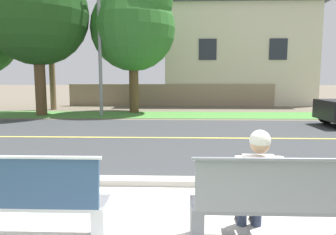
{
  "coord_description": "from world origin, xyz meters",
  "views": [
    {
      "loc": [
        0.32,
        -2.76,
        1.8
      ],
      "look_at": [
        0.11,
        3.52,
        1.0
      ],
      "focal_mm": 33.51,
      "sensor_mm": 36.0,
      "label": 1
    }
  ],
  "objects_px": {
    "seated_person_white": "(256,180)",
    "streetlamp": "(101,32)",
    "shade_tree_centre": "(135,22)",
    "bench_right": "(277,205)",
    "bench_left": "(23,202)",
    "shade_tree_left": "(39,5)"
  },
  "relations": [
    {
      "from": "bench_right",
      "to": "shade_tree_left",
      "type": "distance_m",
      "value": 14.54
    },
    {
      "from": "shade_tree_centre",
      "to": "seated_person_white",
      "type": "bearing_deg",
      "value": -76.54
    },
    {
      "from": "bench_right",
      "to": "shade_tree_centre",
      "type": "bearing_deg",
      "value": 104.06
    },
    {
      "from": "seated_person_white",
      "to": "streetlamp",
      "type": "height_order",
      "value": "streetlamp"
    },
    {
      "from": "seated_person_white",
      "to": "bench_right",
      "type": "bearing_deg",
      "value": -42.55
    },
    {
      "from": "bench_right",
      "to": "streetlamp",
      "type": "relative_size",
      "value": 0.27
    },
    {
      "from": "bench_left",
      "to": "streetlamp",
      "type": "height_order",
      "value": "streetlamp"
    },
    {
      "from": "seated_person_white",
      "to": "shade_tree_centre",
      "type": "xyz_separation_m",
      "value": [
        -3.05,
        12.73,
        3.9
      ]
    },
    {
      "from": "shade_tree_centre",
      "to": "shade_tree_left",
      "type": "bearing_deg",
      "value": -162.4
    },
    {
      "from": "shade_tree_left",
      "to": "shade_tree_centre",
      "type": "height_order",
      "value": "shade_tree_left"
    },
    {
      "from": "streetlamp",
      "to": "shade_tree_centre",
      "type": "xyz_separation_m",
      "value": [
        1.49,
        1.19,
        0.67
      ]
    },
    {
      "from": "bench_left",
      "to": "shade_tree_left",
      "type": "height_order",
      "value": "shade_tree_left"
    },
    {
      "from": "bench_left",
      "to": "seated_person_white",
      "type": "xyz_separation_m",
      "value": [
        2.56,
        0.17,
        0.22
      ]
    },
    {
      "from": "bench_left",
      "to": "bench_right",
      "type": "bearing_deg",
      "value": 0.0
    },
    {
      "from": "bench_right",
      "to": "streetlamp",
      "type": "distance_m",
      "value": 13.1
    },
    {
      "from": "shade_tree_left",
      "to": "bench_right",
      "type": "bearing_deg",
      "value": -56.91
    },
    {
      "from": "seated_person_white",
      "to": "shade_tree_centre",
      "type": "distance_m",
      "value": 13.66
    },
    {
      "from": "bench_right",
      "to": "streetlamp",
      "type": "height_order",
      "value": "streetlamp"
    },
    {
      "from": "bench_left",
      "to": "streetlamp",
      "type": "xyz_separation_m",
      "value": [
        -1.97,
        11.72,
        3.45
      ]
    },
    {
      "from": "shade_tree_centre",
      "to": "bench_left",
      "type": "bearing_deg",
      "value": -87.85
    },
    {
      "from": "shade_tree_centre",
      "to": "bench_right",
      "type": "bearing_deg",
      "value": -75.94
    },
    {
      "from": "bench_right",
      "to": "shade_tree_left",
      "type": "bearing_deg",
      "value": 123.09
    }
  ]
}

